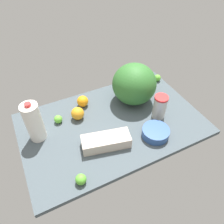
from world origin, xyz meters
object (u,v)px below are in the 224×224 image
at_px(mixing_bowl, 156,132).
at_px(tumbler_cup, 160,107).
at_px(lime_by_jug, 81,179).
at_px(milk_jug, 34,122).
at_px(orange_loose, 83,101).
at_px(watermelon, 134,84).
at_px(lime_far_back, 58,119).
at_px(orange_beside_bowl, 78,113).
at_px(lime_near_front, 157,78).
at_px(egg_carton, 106,141).

bearing_deg(mixing_bowl, tumbler_cup, -130.84).
bearing_deg(lime_by_jug, mixing_bowl, -169.85).
relative_size(milk_jug, orange_loose, 3.48).
bearing_deg(tumbler_cup, watermelon, -73.15).
relative_size(mixing_bowl, lime_far_back, 3.12).
height_order(watermelon, orange_beside_bowl, watermelon).
bearing_deg(lime_near_front, tumbler_cup, 56.19).
relative_size(watermelon, mixing_bowl, 1.82).
bearing_deg(orange_loose, lime_far_back, 22.01).
relative_size(mixing_bowl, lime_near_front, 3.11).
xyz_separation_m(milk_jug, orange_loose, (-0.36, -0.15, -0.09)).
xyz_separation_m(tumbler_cup, mixing_bowl, (0.12, 0.14, -0.06)).
xyz_separation_m(milk_jug, lime_by_jug, (-0.13, 0.41, -0.10)).
bearing_deg(milk_jug, mixing_bowl, 154.54).
bearing_deg(lime_near_front, milk_jug, 9.26).
bearing_deg(lime_by_jug, watermelon, -141.85).
relative_size(watermelon, lime_by_jug, 5.27).
relative_size(orange_loose, lime_far_back, 1.48).
height_order(lime_far_back, lime_by_jug, lime_by_jug).
bearing_deg(egg_carton, orange_beside_bowl, -62.98).
distance_m(egg_carton, orange_loose, 0.40).
relative_size(milk_jug, lime_near_front, 5.11).
height_order(watermelon, lime_near_front, watermelon).
bearing_deg(mixing_bowl, milk_jug, -25.46).
distance_m(orange_beside_bowl, lime_far_back, 0.13).
relative_size(lime_near_front, orange_beside_bowl, 0.63).
bearing_deg(lime_far_back, tumbler_cup, 158.53).
relative_size(tumbler_cup, orange_beside_bowl, 1.98).
xyz_separation_m(mixing_bowl, lime_by_jug, (0.54, 0.10, 0.00)).
xyz_separation_m(egg_carton, lime_near_front, (-0.66, -0.41, -0.01)).
distance_m(lime_near_front, lime_far_back, 0.87).
bearing_deg(egg_carton, orange_loose, -77.29).
bearing_deg(lime_by_jug, tumbler_cup, -160.49).
xyz_separation_m(tumbler_cup, lime_near_front, (-0.23, -0.35, -0.06)).
distance_m(milk_jug, mixing_bowl, 0.74).
height_order(mixing_bowl, lime_by_jug, lime_by_jug).
xyz_separation_m(tumbler_cup, egg_carton, (0.43, 0.07, -0.05)).
bearing_deg(tumbler_cup, orange_loose, -37.96).
relative_size(tumbler_cup, lime_near_front, 3.14).
height_order(orange_loose, lime_by_jug, orange_loose).
distance_m(orange_loose, lime_by_jug, 0.61).
bearing_deg(egg_carton, mixing_bowl, -179.15).
distance_m(watermelon, lime_near_front, 0.35).
relative_size(watermelon, orange_beside_bowl, 3.56).
bearing_deg(lime_near_front, egg_carton, 32.08).
xyz_separation_m(lime_near_front, orange_beside_bowl, (0.74, 0.12, 0.02)).
height_order(egg_carton, lime_by_jug, egg_carton).
height_order(watermelon, milk_jug, watermelon).
height_order(orange_loose, lime_near_front, orange_loose).
bearing_deg(orange_beside_bowl, tumbler_cup, 155.64).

